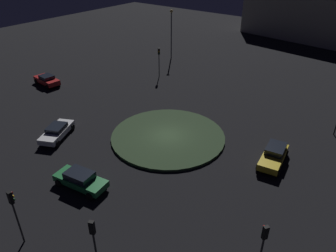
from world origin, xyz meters
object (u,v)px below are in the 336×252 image
(traffic_light_northeast, at_px, (94,238))
(traffic_light_northeast_near, at_px, (263,242))
(car_white, at_px, (57,131))
(streetlamp_southwest, at_px, (171,28))
(traffic_light_east, at_px, (14,207))
(traffic_light_southwest, at_px, (159,57))
(car_yellow, at_px, (274,155))
(store_building, at_px, (335,17))
(car_green, at_px, (80,179))
(car_red, at_px, (47,80))

(traffic_light_northeast, xyz_separation_m, traffic_light_northeast_near, (-5.55, 7.54, -0.11))
(car_white, bearing_deg, streetlamp_southwest, -13.02)
(traffic_light_east, height_order, traffic_light_southwest, traffic_light_east)
(traffic_light_northeast_near, bearing_deg, traffic_light_southwest, -7.17)
(car_yellow, height_order, store_building, store_building)
(traffic_light_southwest, relative_size, streetlamp_southwest, 0.53)
(traffic_light_northeast_near, bearing_deg, car_green, 38.10)
(traffic_light_northeast, bearing_deg, car_white, 39.55)
(car_yellow, xyz_separation_m, traffic_light_northeast, (17.22, -3.92, 2.34))
(car_green, bearing_deg, traffic_light_east, 94.32)
(car_white, relative_size, traffic_light_northeast, 1.09)
(car_green, bearing_deg, car_white, -32.50)
(car_green, xyz_separation_m, traffic_light_east, (5.91, 1.38, 2.32))
(traffic_light_east, xyz_separation_m, traffic_light_southwest, (-28.87, -11.75, -0.06))
(traffic_light_east, bearing_deg, car_white, 43.44)
(traffic_light_east, height_order, traffic_light_northeast, traffic_light_northeast)
(car_white, xyz_separation_m, car_red, (-7.56, -12.72, 0.04))
(streetlamp_southwest, bearing_deg, traffic_light_northeast_near, 44.03)
(traffic_light_southwest, distance_m, streetlamp_southwest, 9.07)
(streetlamp_southwest, bearing_deg, car_yellow, 54.21)
(car_yellow, xyz_separation_m, streetlamp_southwest, (-18.21, -25.26, 4.26))
(car_red, xyz_separation_m, traffic_light_southwest, (-11.92, 10.30, 2.27))
(traffic_light_east, bearing_deg, store_building, -3.89)
(car_yellow, xyz_separation_m, car_red, (1.69, -31.75, -0.03))
(car_yellow, xyz_separation_m, traffic_light_southwest, (-10.23, -21.45, 2.24))
(car_yellow, bearing_deg, car_red, -94.94)
(car_white, relative_size, traffic_light_southwest, 1.13)
(car_white, distance_m, traffic_light_east, 13.45)
(car_yellow, height_order, traffic_light_southwest, traffic_light_southwest)
(car_yellow, bearing_deg, traffic_light_southwest, -123.48)
(streetlamp_southwest, bearing_deg, traffic_light_east, 22.90)
(traffic_light_east, xyz_separation_m, traffic_light_northeast, (-1.42, 5.78, 0.04))
(car_red, relative_size, traffic_light_northeast, 0.98)
(car_white, bearing_deg, traffic_light_east, -161.01)
(car_white, xyz_separation_m, traffic_light_southwest, (-19.48, -2.42, 2.31))
(car_white, distance_m, car_red, 14.80)
(car_green, xyz_separation_m, car_red, (-11.04, -20.67, -0.00))
(car_green, xyz_separation_m, traffic_light_northeast, (4.48, 7.16, 2.37))
(car_green, relative_size, car_red, 1.09)
(traffic_light_southwest, xyz_separation_m, store_building, (-36.44, 14.64, 1.58))
(car_green, xyz_separation_m, traffic_light_southwest, (-22.96, -10.37, 2.26))
(car_green, distance_m, streetlamp_southwest, 34.31)
(car_red, xyz_separation_m, store_building, (-48.36, 24.94, 3.85))
(traffic_light_northeast_near, bearing_deg, store_building, -45.89)
(car_green, relative_size, car_white, 0.99)
(traffic_light_southwest, bearing_deg, streetlamp_southwest, 163.64)
(store_building, bearing_deg, car_red, 69.82)
(car_yellow, xyz_separation_m, traffic_light_northeast_near, (11.67, 3.62, 2.23))
(traffic_light_east, bearing_deg, traffic_light_northeast_near, -63.75)
(traffic_light_northeast_near, height_order, streetlamp_southwest, streetlamp_southwest)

